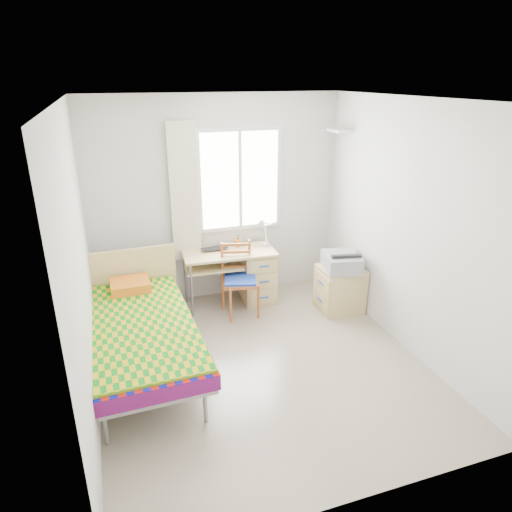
{
  "coord_description": "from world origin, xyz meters",
  "views": [
    {
      "loc": [
        -1.32,
        -3.75,
        2.79
      ],
      "look_at": [
        0.12,
        0.55,
        0.98
      ],
      "focal_mm": 32.0,
      "sensor_mm": 36.0,
      "label": 1
    }
  ],
  "objects_px": {
    "chair": "(240,275)",
    "printer": "(341,261)",
    "bed": "(142,326)",
    "desk": "(252,272)",
    "cabinet": "(340,289)"
  },
  "relations": [
    {
      "from": "bed",
      "to": "chair",
      "type": "relative_size",
      "value": 2.38
    },
    {
      "from": "desk",
      "to": "chair",
      "type": "relative_size",
      "value": 1.3
    },
    {
      "from": "bed",
      "to": "cabinet",
      "type": "height_order",
      "value": "bed"
    },
    {
      "from": "printer",
      "to": "bed",
      "type": "bearing_deg",
      "value": -159.21
    },
    {
      "from": "cabinet",
      "to": "printer",
      "type": "xyz_separation_m",
      "value": [
        -0.02,
        -0.03,
        0.39
      ]
    },
    {
      "from": "chair",
      "to": "cabinet",
      "type": "distance_m",
      "value": 1.28
    },
    {
      "from": "bed",
      "to": "desk",
      "type": "bearing_deg",
      "value": 32.81
    },
    {
      "from": "desk",
      "to": "printer",
      "type": "distance_m",
      "value": 1.17
    },
    {
      "from": "desk",
      "to": "chair",
      "type": "bearing_deg",
      "value": -129.28
    },
    {
      "from": "desk",
      "to": "printer",
      "type": "height_order",
      "value": "printer"
    },
    {
      "from": "chair",
      "to": "desk",
      "type": "bearing_deg",
      "value": 63.02
    },
    {
      "from": "cabinet",
      "to": "desk",
      "type": "bearing_deg",
      "value": 148.36
    },
    {
      "from": "chair",
      "to": "printer",
      "type": "distance_m",
      "value": 1.26
    },
    {
      "from": "bed",
      "to": "printer",
      "type": "relative_size",
      "value": 3.99
    },
    {
      "from": "desk",
      "to": "chair",
      "type": "xyz_separation_m",
      "value": [
        -0.25,
        -0.27,
        0.12
      ]
    }
  ]
}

